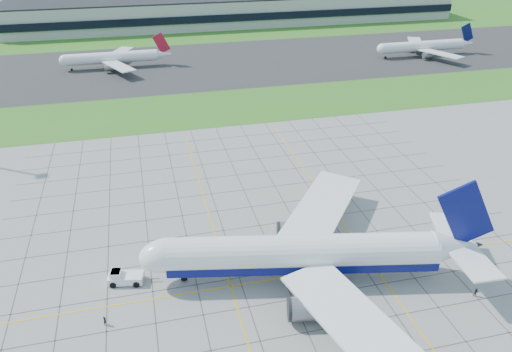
# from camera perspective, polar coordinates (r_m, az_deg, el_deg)

# --- Properties ---
(ground) EXTENTS (1400.00, 1400.00, 0.00)m
(ground) POSITION_cam_1_polar(r_m,az_deg,el_deg) (97.08, 2.77, -10.82)
(ground) COLOR gray
(ground) RESTS_ON ground
(grass_median) EXTENTS (700.00, 35.00, 0.04)m
(grass_median) POSITION_cam_1_polar(r_m,az_deg,el_deg) (174.51, -5.63, 7.69)
(grass_median) COLOR #3F7621
(grass_median) RESTS_ON ground
(asphalt_taxiway) EXTENTS (700.00, 75.00, 0.04)m
(asphalt_taxiway) POSITION_cam_1_polar(r_m,az_deg,el_deg) (226.45, -7.83, 12.43)
(asphalt_taxiway) COLOR #383838
(asphalt_taxiway) RESTS_ON ground
(grass_far) EXTENTS (700.00, 145.00, 0.04)m
(grass_far) POSITION_cam_1_polar(r_m,az_deg,el_deg) (333.29, -10.23, 17.37)
(grass_far) COLOR #3F7621
(grass_far) RESTS_ON ground
(apron_markings) EXTENTS (120.00, 130.00, 0.03)m
(apron_markings) POSITION_cam_1_polar(r_m,az_deg,el_deg) (105.63, 1.29, -7.09)
(apron_markings) COLOR #474744
(apron_markings) RESTS_ON ground
(terminal) EXTENTS (260.00, 43.00, 15.80)m
(terminal) POSITION_cam_1_polar(r_m,az_deg,el_deg) (312.70, -2.25, 18.53)
(terminal) COLOR #B7B7B2
(terminal) RESTS_ON ground
(airliner) EXTENTS (63.63, 63.84, 20.24)m
(airliner) POSITION_cam_1_polar(r_m,az_deg,el_deg) (92.55, 5.60, -8.83)
(airliner) COLOR white
(airliner) RESTS_ON ground
(pushback_tug) EXTENTS (9.46, 4.30, 2.60)m
(pushback_tug) POSITION_cam_1_polar(r_m,az_deg,el_deg) (96.94, -14.85, -11.12)
(pushback_tug) COLOR white
(pushback_tug) RESTS_ON ground
(crew_near) EXTENTS (0.64, 0.77, 1.79)m
(crew_near) POSITION_cam_1_polar(r_m,az_deg,el_deg) (89.63, -16.89, -15.54)
(crew_near) COLOR black
(crew_near) RESTS_ON ground
(crew_far) EXTENTS (0.93, 0.76, 1.75)m
(crew_far) POSITION_cam_1_polar(r_m,az_deg,el_deg) (99.15, 23.85, -12.09)
(crew_far) COLOR black
(crew_far) RESTS_ON ground
(distant_jet_1) EXTENTS (44.33, 42.66, 14.08)m
(distant_jet_1) POSITION_cam_1_polar(r_m,az_deg,el_deg) (227.93, -16.00, 12.89)
(distant_jet_1) COLOR white
(distant_jet_1) RESTS_ON ground
(distant_jet_2) EXTENTS (46.61, 42.66, 14.08)m
(distant_jet_2) POSITION_cam_1_polar(r_m,az_deg,el_deg) (251.12, 18.58, 13.89)
(distant_jet_2) COLOR white
(distant_jet_2) RESTS_ON ground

